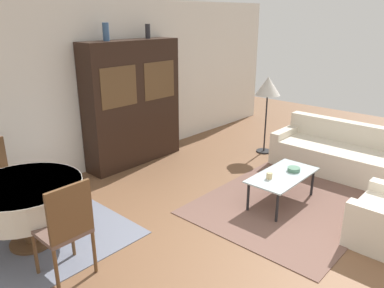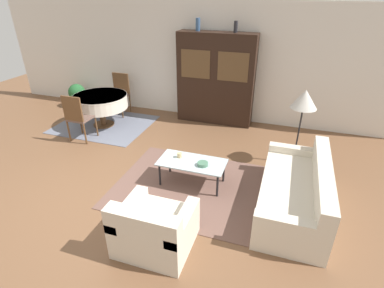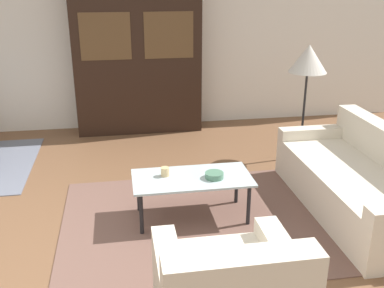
{
  "view_description": "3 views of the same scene",
  "coord_description": "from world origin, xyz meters",
  "px_view_note": "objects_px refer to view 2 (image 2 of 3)",
  "views": [
    {
      "loc": [
        -3.01,
        -1.51,
        2.45
      ],
      "look_at": [
        0.2,
        1.4,
        0.95
      ],
      "focal_mm": 35.0,
      "sensor_mm": 36.0,
      "label": 1
    },
    {
      "loc": [
        2.54,
        -3.26,
        2.95
      ],
      "look_at": [
        1.22,
        0.68,
        0.75
      ],
      "focal_mm": 28.0,
      "sensor_mm": 36.0,
      "label": 2
    },
    {
      "loc": [
        0.59,
        -3.03,
        2.17
      ],
      "look_at": [
        1.22,
        0.68,
        0.75
      ],
      "focal_mm": 42.0,
      "sensor_mm": 36.0,
      "label": 3
    }
  ],
  "objects_px": {
    "dining_chair_far": "(120,91)",
    "vase_short": "(236,27)",
    "potted_plant": "(77,94)",
    "couch": "(296,193)",
    "floor_lamp": "(304,101)",
    "bowl": "(203,164)",
    "armchair": "(154,229)",
    "cup": "(179,155)",
    "display_cabinet": "(216,79)",
    "dining_chair_near": "(77,115)",
    "dining_table": "(101,102)",
    "coffee_table": "(192,164)",
    "vase_tall": "(198,24)"
  },
  "relations": [
    {
      "from": "display_cabinet",
      "to": "dining_chair_near",
      "type": "bearing_deg",
      "value": -141.35
    },
    {
      "from": "bowl",
      "to": "vase_tall",
      "type": "bearing_deg",
      "value": 109.36
    },
    {
      "from": "dining_table",
      "to": "floor_lamp",
      "type": "relative_size",
      "value": 0.87
    },
    {
      "from": "cup",
      "to": "vase_tall",
      "type": "relative_size",
      "value": 0.32
    },
    {
      "from": "armchair",
      "to": "potted_plant",
      "type": "xyz_separation_m",
      "value": [
        -4.12,
        3.93,
        0.07
      ]
    },
    {
      "from": "armchair",
      "to": "cup",
      "type": "relative_size",
      "value": 10.69
    },
    {
      "from": "armchair",
      "to": "vase_short",
      "type": "relative_size",
      "value": 3.85
    },
    {
      "from": "armchair",
      "to": "vase_short",
      "type": "xyz_separation_m",
      "value": [
        0.07,
        4.15,
        1.9
      ]
    },
    {
      "from": "coffee_table",
      "to": "bowl",
      "type": "xyz_separation_m",
      "value": [
        0.2,
        -0.05,
        0.07
      ]
    },
    {
      "from": "dining_chair_far",
      "to": "vase_short",
      "type": "height_order",
      "value": "vase_short"
    },
    {
      "from": "display_cabinet",
      "to": "cup",
      "type": "bearing_deg",
      "value": -88.15
    },
    {
      "from": "dining_table",
      "to": "cup",
      "type": "bearing_deg",
      "value": -31.19
    },
    {
      "from": "dining_chair_far",
      "to": "potted_plant",
      "type": "relative_size",
      "value": 1.62
    },
    {
      "from": "coffee_table",
      "to": "cup",
      "type": "distance_m",
      "value": 0.26
    },
    {
      "from": "floor_lamp",
      "to": "vase_short",
      "type": "height_order",
      "value": "vase_short"
    },
    {
      "from": "potted_plant",
      "to": "armchair",
      "type": "bearing_deg",
      "value": -43.67
    },
    {
      "from": "cup",
      "to": "bowl",
      "type": "xyz_separation_m",
      "value": [
        0.44,
        -0.12,
        -0.01
      ]
    },
    {
      "from": "coffee_table",
      "to": "display_cabinet",
      "type": "bearing_deg",
      "value": 96.9
    },
    {
      "from": "dining_chair_near",
      "to": "armchair",
      "type": "bearing_deg",
      "value": -38.76
    },
    {
      "from": "vase_short",
      "to": "potted_plant",
      "type": "distance_m",
      "value": 4.58
    },
    {
      "from": "coffee_table",
      "to": "dining_chair_near",
      "type": "bearing_deg",
      "value": 164.76
    },
    {
      "from": "display_cabinet",
      "to": "dining_chair_near",
      "type": "xyz_separation_m",
      "value": [
        -2.43,
        -1.94,
        -0.46
      ]
    },
    {
      "from": "floor_lamp",
      "to": "dining_table",
      "type": "bearing_deg",
      "value": 175.72
    },
    {
      "from": "coffee_table",
      "to": "dining_chair_far",
      "type": "relative_size",
      "value": 1.08
    },
    {
      "from": "couch",
      "to": "floor_lamp",
      "type": "distance_m",
      "value": 1.67
    },
    {
      "from": "potted_plant",
      "to": "couch",
      "type": "bearing_deg",
      "value": -24.24
    },
    {
      "from": "coffee_table",
      "to": "display_cabinet",
      "type": "xyz_separation_m",
      "value": [
        -0.33,
        2.69,
        0.65
      ]
    },
    {
      "from": "couch",
      "to": "armchair",
      "type": "distance_m",
      "value": 2.12
    },
    {
      "from": "vase_tall",
      "to": "potted_plant",
      "type": "relative_size",
      "value": 0.43
    },
    {
      "from": "coffee_table",
      "to": "potted_plant",
      "type": "xyz_separation_m",
      "value": [
        -4.13,
        2.48,
        -0.02
      ]
    },
    {
      "from": "coffee_table",
      "to": "display_cabinet",
      "type": "distance_m",
      "value": 2.79
    },
    {
      "from": "couch",
      "to": "floor_lamp",
      "type": "height_order",
      "value": "floor_lamp"
    },
    {
      "from": "couch",
      "to": "display_cabinet",
      "type": "bearing_deg",
      "value": 35.02
    },
    {
      "from": "cup",
      "to": "potted_plant",
      "type": "bearing_deg",
      "value": 148.17
    },
    {
      "from": "vase_short",
      "to": "coffee_table",
      "type": "bearing_deg",
      "value": -91.35
    },
    {
      "from": "couch",
      "to": "vase_short",
      "type": "distance_m",
      "value": 3.75
    },
    {
      "from": "bowl",
      "to": "potted_plant",
      "type": "xyz_separation_m",
      "value": [
        -4.32,
        2.53,
        -0.09
      ]
    },
    {
      "from": "display_cabinet",
      "to": "dining_chair_far",
      "type": "relative_size",
      "value": 2.05
    },
    {
      "from": "bowl",
      "to": "vase_tall",
      "type": "relative_size",
      "value": 0.64
    },
    {
      "from": "dining_chair_near",
      "to": "vase_short",
      "type": "height_order",
      "value": "vase_short"
    },
    {
      "from": "armchair",
      "to": "potted_plant",
      "type": "relative_size",
      "value": 1.45
    },
    {
      "from": "vase_tall",
      "to": "vase_short",
      "type": "relative_size",
      "value": 1.14
    },
    {
      "from": "floor_lamp",
      "to": "bowl",
      "type": "distance_m",
      "value": 2.06
    },
    {
      "from": "vase_tall",
      "to": "vase_short",
      "type": "bearing_deg",
      "value": -0.0
    },
    {
      "from": "dining_table",
      "to": "bowl",
      "type": "bearing_deg",
      "value": -29.09
    },
    {
      "from": "dining_chair_far",
      "to": "vase_tall",
      "type": "relative_size",
      "value": 3.78
    },
    {
      "from": "cup",
      "to": "vase_short",
      "type": "bearing_deg",
      "value": 83.39
    },
    {
      "from": "armchair",
      "to": "couch",
      "type": "bearing_deg",
      "value": 38.93
    },
    {
      "from": "armchair",
      "to": "dining_chair_far",
      "type": "bearing_deg",
      "value": 125.31
    },
    {
      "from": "couch",
      "to": "vase_tall",
      "type": "relative_size",
      "value": 7.57
    }
  ]
}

